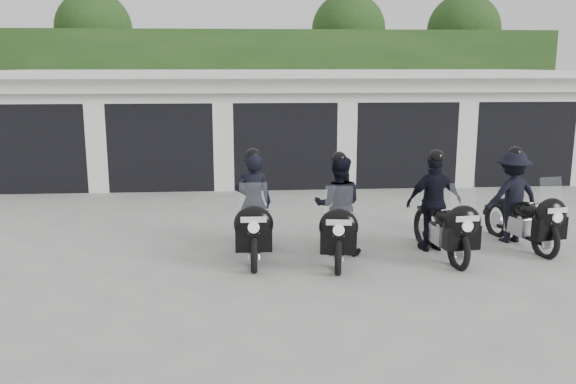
{
  "coord_description": "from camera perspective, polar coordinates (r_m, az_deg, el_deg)",
  "views": [
    {
      "loc": [
        -1.06,
        -9.7,
        3.14
      ],
      "look_at": [
        -0.33,
        0.19,
        1.05
      ],
      "focal_mm": 38.0,
      "sensor_mm": 36.0,
      "label": 1
    }
  ],
  "objects": [
    {
      "name": "police_bike_d",
      "position": [
        11.45,
        20.64,
        -0.89
      ],
      "size": [
        1.15,
        2.02,
        1.78
      ],
      "rotation": [
        0.0,
        0.0,
        0.2
      ],
      "color": "black",
      "rests_on": "ground"
    },
    {
      "name": "ground",
      "position": [
        10.25,
        1.92,
        -5.95
      ],
      "size": [
        80.0,
        80.0,
        0.0
      ],
      "primitive_type": "plane",
      "color": "#A1A09B",
      "rests_on": "ground"
    },
    {
      "name": "background_vegetation",
      "position": [
        22.66,
        -0.63,
        10.95
      ],
      "size": [
        20.0,
        3.9,
        5.8
      ],
      "color": "#1C3D16",
      "rests_on": "ground"
    },
    {
      "name": "police_bike_b",
      "position": [
        10.02,
        4.71,
        -1.92
      ],
      "size": [
        0.91,
        2.05,
        1.79
      ],
      "rotation": [
        0.0,
        0.0,
        -0.15
      ],
      "color": "black",
      "rests_on": "ground"
    },
    {
      "name": "police_bike_a",
      "position": [
        10.02,
        -3.26,
        -2.06
      ],
      "size": [
        0.63,
        2.1,
        1.83
      ],
      "rotation": [
        0.0,
        0.0,
        -0.01
      ],
      "color": "black",
      "rests_on": "ground"
    },
    {
      "name": "garage_block",
      "position": [
        17.87,
        -0.82,
        6.38
      ],
      "size": [
        16.4,
        6.8,
        2.96
      ],
      "color": "silver",
      "rests_on": "ground"
    },
    {
      "name": "police_bike_c",
      "position": [
        10.49,
        13.87,
        -1.57
      ],
      "size": [
        1.04,
        2.06,
        1.8
      ],
      "rotation": [
        0.0,
        0.0,
        0.12
      ],
      "color": "black",
      "rests_on": "ground"
    }
  ]
}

